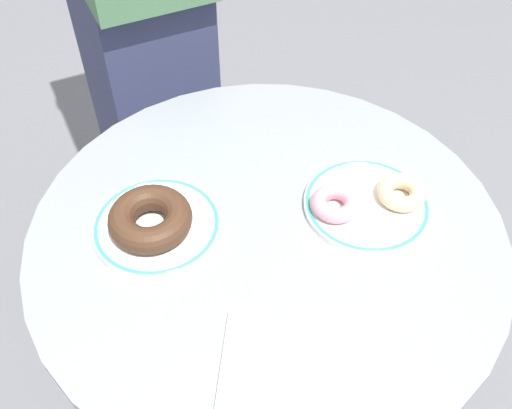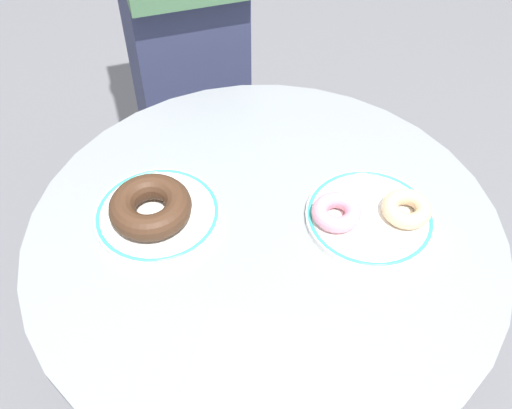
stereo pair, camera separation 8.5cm
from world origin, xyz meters
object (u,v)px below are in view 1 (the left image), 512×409
object	(u,v)px
plate_right	(367,205)
donut_glazed	(401,192)
cafe_table	(265,305)
paper_napkin	(268,364)
plate_left	(157,225)
donut_pink_frosted	(336,204)
donut_chocolate	(150,219)

from	to	relation	value
plate_right	donut_glazed	bearing A→B (deg)	-3.46
cafe_table	paper_napkin	xyz separation A→B (m)	(-0.06, -0.21, 0.21)
plate_left	donut_glazed	size ratio (longest dim) A/B	2.56
donut_pink_frosted	paper_napkin	xyz separation A→B (m)	(-0.16, -0.21, -0.02)
plate_left	donut_chocolate	size ratio (longest dim) A/B	1.55
donut_pink_frosted	paper_napkin	size ratio (longest dim) A/B	0.55
donut_glazed	donut_pink_frosted	bearing A→B (deg)	178.16
plate_left	plate_right	xyz separation A→B (m)	(0.31, -0.04, 0.00)
cafe_table	plate_right	size ratio (longest dim) A/B	3.80
donut_glazed	donut_pink_frosted	world-z (taller)	same
plate_left	donut_chocolate	distance (m)	0.03
cafe_table	plate_left	distance (m)	0.27
donut_pink_frosted	paper_napkin	world-z (taller)	donut_pink_frosted
donut_pink_frosted	paper_napkin	bearing A→B (deg)	-128.02
donut_chocolate	paper_napkin	bearing A→B (deg)	-66.83
cafe_table	plate_right	bearing A→B (deg)	-0.71
cafe_table	paper_napkin	size ratio (longest dim) A/B	5.43
donut_chocolate	donut_glazed	distance (m)	0.37
plate_right	donut_pink_frosted	distance (m)	0.05
paper_napkin	cafe_table	bearing A→B (deg)	74.43
donut_pink_frosted	paper_napkin	distance (m)	0.26
paper_napkin	donut_chocolate	bearing A→B (deg)	113.17
donut_glazed	paper_napkin	distance (m)	0.34
plate_right	paper_napkin	size ratio (longest dim) A/B	1.43
cafe_table	donut_glazed	xyz separation A→B (m)	(0.21, -0.01, 0.23)
plate_left	paper_napkin	bearing A→B (deg)	-68.86
paper_napkin	plate_left	bearing A→B (deg)	111.14
plate_right	donut_glazed	size ratio (longest dim) A/B	2.60
donut_chocolate	plate_right	bearing A→B (deg)	-6.51
cafe_table	donut_pink_frosted	xyz separation A→B (m)	(0.10, -0.00, 0.23)
plate_left	donut_pink_frosted	world-z (taller)	donut_pink_frosted
cafe_table	plate_left	world-z (taller)	plate_left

